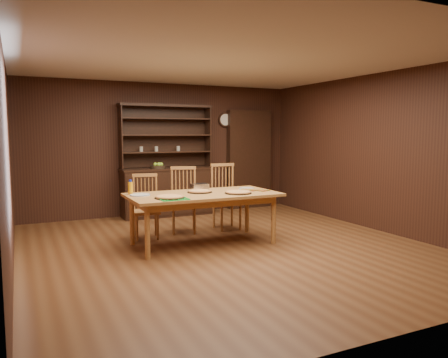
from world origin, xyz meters
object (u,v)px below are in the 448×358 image
dining_table (203,198)px  chair_right (225,194)px  china_hutch (168,185)px  chair_center (184,197)px  chair_left (146,204)px  juice_bottle (130,188)px

dining_table → chair_right: bearing=48.6°
china_hutch → chair_center: bearing=-98.2°
china_hutch → dining_table: size_ratio=1.01×
dining_table → chair_left: size_ratio=2.17×
china_hutch → dining_table: china_hutch is taller
chair_center → juice_bottle: (-1.00, -0.56, 0.28)m
china_hutch → chair_right: size_ratio=1.97×
dining_table → chair_left: (-0.64, 0.77, -0.16)m
chair_center → juice_bottle: 1.18m
china_hutch → chair_center: size_ratio=2.03×
chair_left → chair_right: bearing=14.1°
juice_bottle → chair_right: bearing=16.7°
dining_table → chair_center: chair_center is taller
chair_left → juice_bottle: (-0.33, -0.43, 0.32)m
dining_table → chair_right: 1.16m
chair_left → juice_bottle: bearing=-117.7°
chair_left → chair_center: (0.67, 0.14, 0.05)m
china_hutch → chair_center: 1.51m
china_hutch → chair_center: (-0.21, -1.49, -0.03)m
chair_center → dining_table: bearing=-72.7°
chair_center → chair_right: 0.73m
chair_left → juice_bottle: 0.63m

